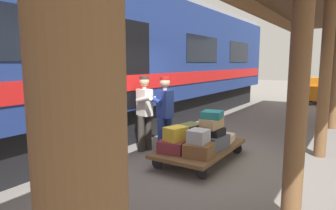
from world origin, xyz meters
The scene contains 18 objects.
ground_plane centered at (0.00, 0.00, 0.00)m, with size 60.00×60.00×0.00m, color slate.
train_car centered at (3.33, 0.00, 2.06)m, with size 3.02×20.07×4.00m.
luggage_cart centered at (0.11, 0.03, 0.26)m, with size 1.19×2.17×0.30m.
suitcase_cream_canvas centered at (-0.16, -0.56, 0.38)m, with size 0.39×0.48×0.17m, color beige.
suitcase_orange_carryall centered at (0.37, 0.03, 0.42)m, with size 0.43×0.47×0.24m, color #CC6B23.
suitcase_brown_leather centered at (-0.16, 0.63, 0.42)m, with size 0.48×0.46×0.24m, color brown.
suitcase_burgundy_valise centered at (0.37, 0.63, 0.42)m, with size 0.49×0.55×0.23m, color maroon.
suitcase_red_plastic centered at (0.37, -0.56, 0.44)m, with size 0.42×0.47×0.27m, color #AD231E.
suitcase_slate_roller centered at (-0.16, 0.03, 0.43)m, with size 0.48×0.62×0.27m, color #4C515B.
suitcase_black_hardshell centered at (-0.17, 0.02, 0.64)m, with size 0.36×0.40×0.14m, color black.
suitcase_tan_vintage centered at (-0.14, 0.04, 0.82)m, with size 0.31×0.48×0.21m, color tan.
suitcase_gray_aluminum centered at (-0.13, 0.60, 0.66)m, with size 0.33×0.37×0.24m, color #9EA0A5.
suitcase_yellow_case centered at (0.34, 0.63, 0.66)m, with size 0.30×0.41×0.26m, color gold.
suitcase_olive_duffel centered at (0.35, 0.02, 0.64)m, with size 0.36×0.49×0.20m, color brown.
suitcase_teal_softside centered at (-0.15, 0.05, 0.99)m, with size 0.37×0.40×0.14m, color #1E666B.
porter_in_overalls centered at (0.99, 0.05, 0.93)m, with size 0.73×0.57×1.70m.
porter_by_door centered at (1.48, 0.10, 0.93)m, with size 0.73×0.57×1.70m.
baggage_tug centered at (-1.01, -10.78, 0.63)m, with size 1.26×1.80×1.30m.
Camera 1 is at (-2.52, 5.32, 2.01)m, focal length 31.44 mm.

